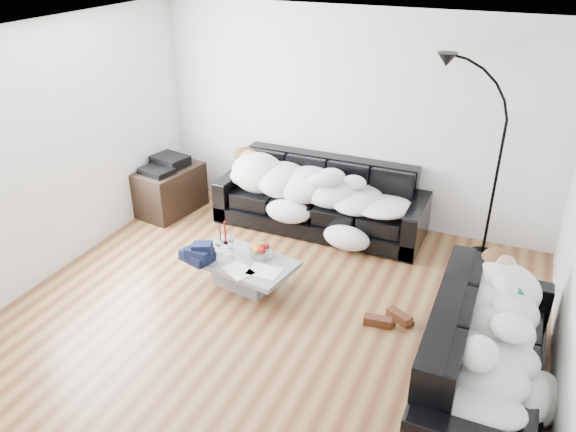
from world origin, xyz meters
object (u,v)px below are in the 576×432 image
at_px(sofa_back, 320,197).
at_px(candle_right, 225,232).
at_px(fruit_bowl, 261,250).
at_px(shoes, 388,319).
at_px(wine_glass_c, 231,250).
at_px(av_cabinet, 168,189).
at_px(wine_glass_a, 231,243).
at_px(coffee_table, 244,273).
at_px(sleeper_back, 319,182).
at_px(sleeper_right, 493,332).
at_px(wine_glass_b, 219,247).
at_px(sofa_right, 488,354).
at_px(stereo, 166,163).
at_px(candle_left, 220,234).
at_px(floor_lamp, 496,176).

distance_m(sofa_back, candle_right, 1.43).
distance_m(fruit_bowl, shoes, 1.46).
relative_size(wine_glass_c, av_cabinet, 0.19).
height_order(wine_glass_a, wine_glass_c, wine_glass_a).
bearing_deg(coffee_table, sleeper_back, 79.57).
bearing_deg(wine_glass_a, candle_right, 138.58).
bearing_deg(sleeper_right, wine_glass_b, 77.30).
height_order(coffee_table, wine_glass_c, wine_glass_c).
height_order(sleeper_back, av_cabinet, sleeper_back).
height_order(coffee_table, wine_glass_b, wine_glass_b).
distance_m(sofa_right, stereo, 4.57).
xyz_separation_m(wine_glass_a, stereo, (-1.53, 1.07, 0.26)).
bearing_deg(candle_left, sleeper_right, -16.65).
distance_m(wine_glass_a, floor_lamp, 2.93).
bearing_deg(floor_lamp, fruit_bowl, -166.84).
xyz_separation_m(candle_right, av_cabinet, (-1.39, 0.95, -0.14)).
xyz_separation_m(wine_glass_a, candle_left, (-0.20, 0.12, 0.01)).
bearing_deg(sleeper_back, candle_left, -118.06).
relative_size(candle_left, candle_right, 0.79).
bearing_deg(fruit_bowl, wine_glass_a, -173.42).
xyz_separation_m(sleeper_back, floor_lamp, (1.96, 0.17, 0.35)).
distance_m(sleeper_back, wine_glass_a, 1.47).
height_order(fruit_bowl, wine_glass_a, wine_glass_a).
bearing_deg(av_cabinet, candle_left, -26.73).
height_order(coffee_table, wine_glass_a, wine_glass_a).
distance_m(sofa_back, av_cabinet, 2.03).
bearing_deg(coffee_table, av_cabinet, 145.65).
relative_size(fruit_bowl, stereo, 0.53).
relative_size(candle_left, av_cabinet, 0.24).
relative_size(sofa_right, shoes, 4.73).
distance_m(candle_left, candle_right, 0.07).
xyz_separation_m(sleeper_right, wine_glass_c, (-2.60, 0.63, -0.24)).
height_order(shoes, floor_lamp, floor_lamp).
relative_size(coffee_table, shoes, 2.41).
bearing_deg(coffee_table, sleeper_right, -14.30).
relative_size(candle_right, shoes, 0.61).
relative_size(candle_right, floor_lamp, 0.14).
bearing_deg(candle_left, av_cabinet, 144.42).
xyz_separation_m(sleeper_right, av_cabinet, (-4.19, 1.81, -0.34)).
relative_size(sleeper_right, shoes, 4.05).
bearing_deg(sleeper_back, candle_right, -115.76).
height_order(coffee_table, stereo, stereo).
xyz_separation_m(wine_glass_b, wine_glass_c, (0.14, 0.01, -0.01)).
xyz_separation_m(shoes, floor_lamp, (0.68, 1.67, 0.93)).
relative_size(sleeper_right, candle_right, 6.64).
distance_m(sleeper_back, stereo, 2.02).
distance_m(wine_glass_b, shoes, 1.86).
bearing_deg(sleeper_back, sleeper_right, -43.80).
height_order(wine_glass_a, shoes, wine_glass_a).
relative_size(candle_left, stereo, 0.48).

